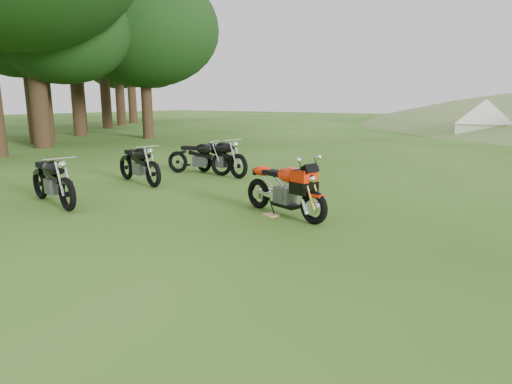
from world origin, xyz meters
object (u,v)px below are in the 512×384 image
Objects in this scene: vintage_moto_d at (220,156)px; plywood_board at (271,215)px; tent_left at (485,117)px; vintage_moto_c at (199,156)px; sport_motorcycle at (284,184)px; vintage_moto_b at (139,163)px; vintage_moto_a at (52,179)px.

plywood_board is at bearing -27.88° from vintage_moto_d.
tent_left is at bearing 87.64° from plywood_board.
vintage_moto_d is (0.58, 0.19, 0.04)m from vintage_moto_c.
plywood_board is at bearing -126.87° from sport_motorcycle.
vintage_moto_d is (0.90, 1.99, 0.03)m from vintage_moto_b.
vintage_moto_c is 17.86m from tent_left.
vintage_moto_d is 0.78× the size of tent_left.
plywood_board is at bearing 34.87° from vintage_moto_a.
vintage_moto_d is at bearing 93.89° from vintage_moto_a.
vintage_moto_a reaches higher than vintage_moto_b.
vintage_moto_b is (-4.23, 0.68, 0.50)m from plywood_board.
plywood_board is 4.31m from vintage_moto_d.
vintage_moto_a is at bearing -102.22° from vintage_moto_c.
sport_motorcycle reaches higher than vintage_moto_a.
plywood_board is 4.27m from vintage_moto_a.
vintage_moto_c is 0.62m from vintage_moto_d.
sport_motorcycle is at bearing 35.58° from vintage_moto_a.
tent_left is (5.04, 19.01, 0.62)m from vintage_moto_b.
vintage_moto_a is 1.04× the size of vintage_moto_c.
vintage_moto_c is at bearing 93.50° from vintage_moto_b.
vintage_moto_a is at bearing -139.94° from sport_motorcycle.
vintage_moto_c is at bearing 147.67° from plywood_board.
vintage_moto_d is (-3.33, 2.67, 0.52)m from plywood_board.
vintage_moto_d is (0.53, 4.40, 0.02)m from vintage_moto_a.
vintage_moto_a is (-4.05, -1.87, -0.04)m from sport_motorcycle.
vintage_moto_b is 19.68m from tent_left.
vintage_moto_d reaches higher than vintage_moto_a.
sport_motorcycle reaches higher than vintage_moto_d.
vintage_moto_a is 4.21m from vintage_moto_c.
plywood_board is 4.66m from vintage_moto_c.
vintage_moto_b is 1.83m from vintage_moto_c.
vintage_moto_c is at bearing -150.79° from vintage_moto_d.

